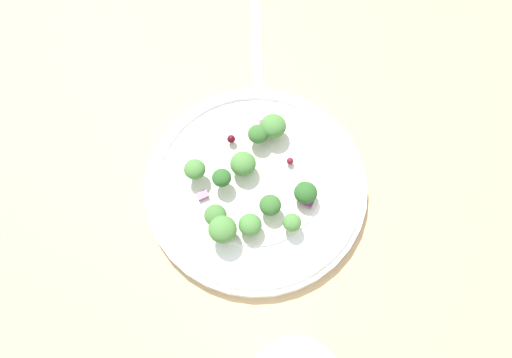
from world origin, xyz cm
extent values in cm
cube|color=tan|center=(0.00, 0.00, -1.00)|extent=(180.00, 180.00, 2.00)
cylinder|color=white|center=(1.00, 1.83, 0.60)|extent=(24.40, 24.40, 1.20)
torus|color=white|center=(1.00, 1.83, 1.20)|extent=(23.45, 23.45, 1.00)
cylinder|color=white|center=(1.00, 1.83, 1.30)|extent=(14.15, 14.15, 0.20)
cylinder|color=#9EC684|center=(0.19, -3.27, 2.13)|extent=(0.84, 0.84, 0.84)
ellipsoid|color=#386B2D|center=(0.19, -3.27, 3.14)|extent=(2.25, 2.25, 1.69)
cylinder|color=#9EC684|center=(-3.93, 4.23, 1.72)|extent=(0.93, 0.93, 0.93)
ellipsoid|color=#2D6028|center=(-3.93, 4.23, 2.83)|extent=(2.47, 2.47, 1.85)
cylinder|color=#ADD18E|center=(-1.92, 7.28, 2.02)|extent=(0.72, 0.72, 0.72)
ellipsoid|color=#4C843D|center=(-1.92, 7.28, 2.89)|extent=(1.93, 1.93, 1.45)
cylinder|color=#9EC684|center=(-1.80, -3.94, 1.92)|extent=(1.08, 1.08, 1.08)
ellipsoid|color=#4C843D|center=(-1.80, -3.94, 3.22)|extent=(2.89, 2.89, 2.17)
cylinder|color=#8EB77A|center=(7.33, -0.21, 2.30)|extent=(0.87, 0.87, 0.87)
ellipsoid|color=#4C843D|center=(7.33, -0.21, 3.34)|extent=(2.33, 2.33, 1.74)
cylinder|color=#8EB77A|center=(2.38, 6.83, 1.68)|extent=(0.90, 0.90, 0.90)
ellipsoid|color=#4C843D|center=(2.38, 6.83, 2.76)|extent=(2.41, 2.41, 1.81)
cylinder|color=#8EB77A|center=(4.61, 1.38, 2.34)|extent=(0.78, 0.78, 0.78)
ellipsoid|color=#2D6028|center=(4.61, 1.38, 3.27)|extent=(2.07, 2.07, 1.55)
cylinder|color=#ADD18E|center=(0.50, 5.10, 1.95)|extent=(0.86, 0.86, 0.86)
ellipsoid|color=#386B2D|center=(0.50, 5.10, 2.98)|extent=(2.29, 2.29, 1.72)
cylinder|color=#9EC684|center=(2.14, 0.01, 1.79)|extent=(1.05, 1.05, 1.05)
ellipsoid|color=#4C843D|center=(2.14, 0.01, 3.05)|extent=(2.79, 2.79, 2.09)
cylinder|color=#8EB77A|center=(5.79, 5.28, 1.79)|extent=(0.88, 0.88, 0.88)
ellipsoid|color=#477A38|center=(5.79, 5.28, 2.85)|extent=(2.35, 2.35, 1.76)
cylinder|color=#9EC684|center=(5.24, 7.12, 2.14)|extent=(1.09, 1.09, 1.09)
ellipsoid|color=#4C843D|center=(5.24, 7.12, 3.46)|extent=(2.92, 2.92, 2.19)
sphere|color=maroon|center=(-3.07, -0.33, 2.04)|extent=(0.76, 0.76, 0.76)
sphere|color=maroon|center=(4.99, 6.18, 2.15)|extent=(0.92, 0.92, 0.92)
sphere|color=#4C0A14|center=(2.97, -3.58, 2.23)|extent=(0.92, 0.92, 0.92)
sphere|color=maroon|center=(4.37, 7.17, 1.65)|extent=(0.76, 0.76, 0.76)
cube|color=#934C84|center=(6.90, 2.45, 1.77)|extent=(1.40, 1.13, 0.40)
cube|color=#843D75|center=(-4.00, 5.02, 1.89)|extent=(1.54, 1.42, 0.40)
cube|color=#843D75|center=(-0.96, -4.81, 1.88)|extent=(1.35, 1.54, 0.57)
cube|color=silver|center=(-2.20, -18.33, 0.25)|extent=(3.03, 15.03, 0.50)
cube|color=silver|center=(-1.06, -9.10, 0.25)|extent=(2.82, 3.87, 0.50)
camera|label=1|loc=(4.34, 23.71, 54.83)|focal=37.22mm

